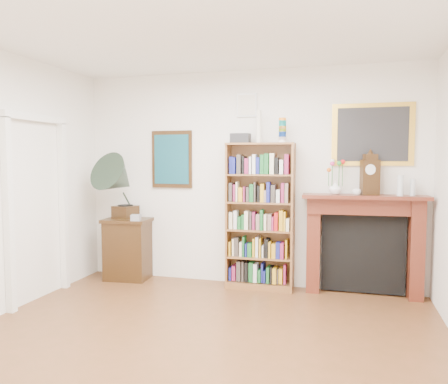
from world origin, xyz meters
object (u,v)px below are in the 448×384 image
object	(u,v)px
gramophone	(119,182)
flower_vase	(335,188)
teacup	(357,192)
bottle_left	(400,186)
cd_stack	(136,218)
side_cabinet	(128,249)
bookshelf	(260,208)
fireplace	(363,236)
mantel_clock	(370,175)
bottle_right	(413,187)

from	to	relation	value
gramophone	flower_vase	world-z (taller)	gramophone
teacup	bottle_left	bearing A→B (deg)	6.10
cd_stack	flower_vase	world-z (taller)	flower_vase
side_cabinet	flower_vase	size ratio (longest dim) A/B	5.38
bookshelf	teacup	bearing A→B (deg)	-5.88
fireplace	cd_stack	xyz separation A→B (m)	(-2.89, -0.28, 0.15)
fireplace	gramophone	size ratio (longest dim) A/B	1.63
fireplace	teacup	bearing A→B (deg)	-127.92
gramophone	cd_stack	bearing A→B (deg)	3.64
bookshelf	bottle_left	size ratio (longest dim) A/B	8.91
bookshelf	mantel_clock	distance (m)	1.39
side_cabinet	cd_stack	size ratio (longest dim) A/B	6.99
bottle_left	mantel_clock	bearing A→B (deg)	173.27
bottle_left	bottle_right	distance (m)	0.16
cd_stack	mantel_clock	xyz separation A→B (m)	(2.95, 0.23, 0.58)
cd_stack	mantel_clock	bearing A→B (deg)	4.54
side_cabinet	flower_vase	distance (m)	2.90
side_cabinet	bottle_right	distance (m)	3.74
flower_vase	bottle_left	size ratio (longest dim) A/B	0.65
bottle_right	flower_vase	bearing A→B (deg)	-176.82
bottle_left	bottle_right	size ratio (longest dim) A/B	1.20
cd_stack	fireplace	bearing A→B (deg)	5.46
cd_stack	teacup	xyz separation A→B (m)	(2.80, 0.14, 0.39)
teacup	bottle_left	xyz separation A→B (m)	(0.48, 0.05, 0.08)
flower_vase	cd_stack	bearing A→B (deg)	-175.34
bookshelf	mantel_clock	world-z (taller)	bookshelf
mantel_clock	teacup	distance (m)	0.26
teacup	bottle_right	distance (m)	0.64
bookshelf	bottle_right	distance (m)	1.82
bookshelf	flower_vase	world-z (taller)	bookshelf
flower_vase	mantel_clock	bearing A→B (deg)	3.76
gramophone	cd_stack	xyz separation A→B (m)	(0.26, -0.05, -0.47)
side_cabinet	fireplace	bearing A→B (deg)	-2.28
cd_stack	bottle_left	bearing A→B (deg)	3.39
side_cabinet	bottle_left	distance (m)	3.61
flower_vase	teacup	bearing A→B (deg)	-14.90
side_cabinet	bottle_right	world-z (taller)	bottle_right
side_cabinet	teacup	distance (m)	3.12
cd_stack	flower_vase	distance (m)	2.60
mantel_clock	bottle_right	bearing A→B (deg)	-17.12
side_cabinet	bottle_right	xyz separation A→B (m)	(3.63, 0.12, 0.91)
flower_vase	bottle_left	xyz separation A→B (m)	(0.73, -0.01, 0.04)
fireplace	flower_vase	bearing A→B (deg)	-171.75
side_cabinet	teacup	xyz separation A→B (m)	(3.00, 0.00, 0.85)
gramophone	bottle_left	size ratio (longest dim) A/B	3.77
side_cabinet	teacup	size ratio (longest dim) A/B	8.96
fireplace	bottle_left	bearing A→B (deg)	-14.90
flower_vase	bottle_right	world-z (taller)	bottle_right
bookshelf	fireplace	bearing A→B (deg)	0.40
fireplace	flower_vase	world-z (taller)	flower_vase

